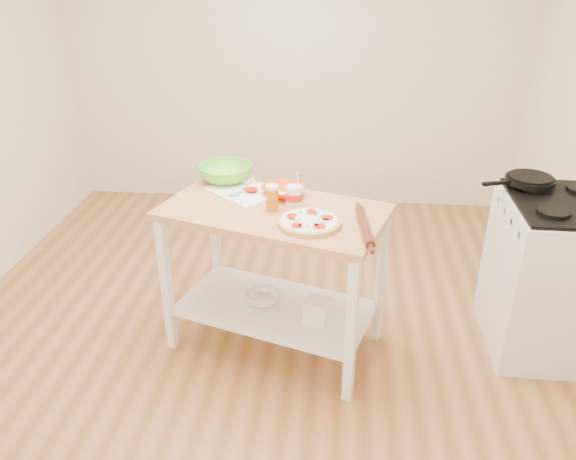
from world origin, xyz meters
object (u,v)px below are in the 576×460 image
(orange_bowl, at_px, (283,191))
(cutting_board, at_px, (245,191))
(rolling_pin, at_px, (364,227))
(knife, at_px, (233,180))
(shelf_bin, at_px, (317,310))
(pizza, at_px, (309,222))
(gas_stove, at_px, (550,275))
(beer_pint, at_px, (272,198))
(yogurt_tub, at_px, (294,196))
(shelf_glass_bowl, at_px, (263,298))
(skillet, at_px, (529,180))
(green_bowl, at_px, (226,173))
(spatula, at_px, (240,193))
(prep_island, at_px, (274,249))

(orange_bowl, bearing_deg, cutting_board, 173.16)
(orange_bowl, xyz_separation_m, rolling_pin, (0.45, -0.42, -0.00))
(knife, height_order, orange_bowl, orange_bowl)
(shelf_bin, bearing_deg, pizza, -129.32)
(gas_stove, xyz_separation_m, pizza, (-1.39, -0.33, 0.44))
(beer_pint, relative_size, yogurt_tub, 0.71)
(shelf_glass_bowl, bearing_deg, rolling_pin, -24.98)
(orange_bowl, height_order, rolling_pin, orange_bowl)
(skillet, relative_size, shelf_glass_bowl, 2.04)
(yogurt_tub, height_order, shelf_bin, yogurt_tub)
(green_bowl, bearing_deg, pizza, -45.43)
(knife, height_order, beer_pint, beer_pint)
(pizza, relative_size, knife, 1.22)
(spatula, relative_size, orange_bowl, 0.59)
(skillet, distance_m, spatula, 1.67)
(gas_stove, distance_m, yogurt_tub, 1.56)
(prep_island, relative_size, rolling_pin, 3.26)
(beer_pint, height_order, yogurt_tub, yogurt_tub)
(shelf_bin, bearing_deg, prep_island, 156.24)
(spatula, bearing_deg, rolling_pin, -53.61)
(spatula, height_order, shelf_bin, spatula)
(orange_bowl, bearing_deg, pizza, -64.68)
(yogurt_tub, relative_size, rolling_pin, 0.49)
(cutting_board, xyz_separation_m, shelf_bin, (0.45, -0.33, -0.58))
(orange_bowl, height_order, yogurt_tub, yogurt_tub)
(prep_island, xyz_separation_m, cutting_board, (-0.20, 0.22, 0.26))
(shelf_bin, bearing_deg, beer_pint, 159.79)
(rolling_pin, relative_size, shelf_glass_bowl, 1.98)
(knife, distance_m, yogurt_tub, 0.50)
(spatula, height_order, green_bowl, green_bowl)
(spatula, bearing_deg, pizza, -63.29)
(shelf_bin, bearing_deg, spatula, 150.33)
(yogurt_tub, distance_m, rolling_pin, 0.47)
(spatula, xyz_separation_m, beer_pint, (0.21, -0.17, 0.06))
(shelf_glass_bowl, distance_m, shelf_bin, 0.37)
(shelf_bin, bearing_deg, orange_bowl, 126.48)
(orange_bowl, distance_m, yogurt_tub, 0.16)
(skillet, height_order, green_bowl, green_bowl)
(skillet, relative_size, cutting_board, 0.86)
(pizza, xyz_separation_m, rolling_pin, (0.28, -0.05, 0.01))
(cutting_board, xyz_separation_m, knife, (-0.09, 0.14, 0.01))
(knife, xyz_separation_m, rolling_pin, (0.78, -0.58, 0.01))
(cutting_board, bearing_deg, green_bowl, 172.95)
(knife, bearing_deg, skillet, 4.17)
(green_bowl, height_order, beer_pint, beer_pint)
(skillet, xyz_separation_m, cutting_board, (-1.64, -0.15, -0.07))
(pizza, bearing_deg, spatula, 141.73)
(cutting_board, relative_size, shelf_glass_bowl, 2.39)
(cutting_board, bearing_deg, yogurt_tub, 12.29)
(cutting_board, relative_size, orange_bowl, 2.18)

